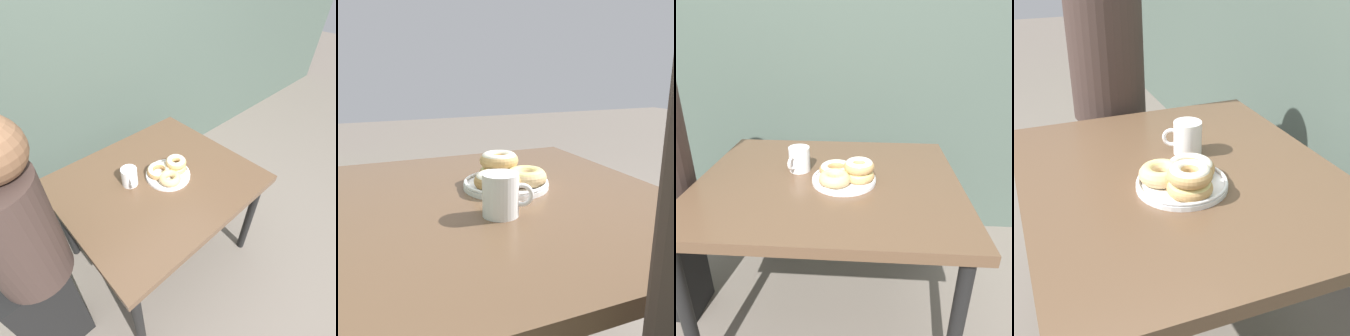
{
  "view_description": "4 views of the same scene",
  "coord_description": "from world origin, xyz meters",
  "views": [
    {
      "loc": [
        -0.68,
        -0.52,
        1.74
      ],
      "look_at": [
        0.07,
        0.29,
        0.77
      ],
      "focal_mm": 28.0,
      "sensor_mm": 36.0,
      "label": 1
    },
    {
      "loc": [
        -0.92,
        0.7,
        1.06
      ],
      "look_at": [
        0.07,
        0.29,
        0.77
      ],
      "focal_mm": 40.0,
      "sensor_mm": 36.0,
      "label": 2
    },
    {
      "loc": [
        0.15,
        -0.88,
        1.3
      ],
      "look_at": [
        0.07,
        0.29,
        0.77
      ],
      "focal_mm": 35.0,
      "sensor_mm": 36.0,
      "label": 3
    },
    {
      "loc": [
        1.11,
        -0.12,
        1.36
      ],
      "look_at": [
        0.07,
        0.29,
        0.77
      ],
      "focal_mm": 50.0,
      "sensor_mm": 36.0,
      "label": 4
    }
  ],
  "objects": [
    {
      "name": "wall_back",
      "position": [
        0.0,
        1.12,
        1.3
      ],
      "size": [
        8.0,
        0.05,
        2.6
      ],
      "color": "#47564C",
      "rests_on": "ground_plane"
    },
    {
      "name": "dining_table",
      "position": [
        0.0,
        0.32,
        0.64
      ],
      "size": [
        1.06,
        0.91,
        0.71
      ],
      "color": "brown",
      "rests_on": "ground_plane"
    },
    {
      "name": "donut_plate",
      "position": [
        0.07,
        0.29,
        0.75
      ],
      "size": [
        0.28,
        0.27,
        0.09
      ],
      "color": "white",
      "rests_on": "dining_table"
    },
    {
      "name": "coffee_mug",
      "position": [
        -0.13,
        0.39,
        0.77
      ],
      "size": [
        0.09,
        0.12,
        0.11
      ],
      "color": "white",
      "rests_on": "dining_table"
    }
  ]
}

